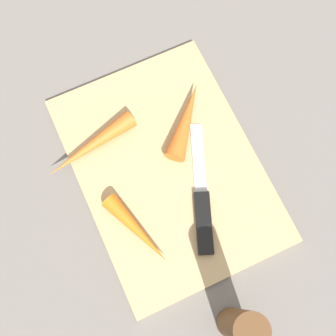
# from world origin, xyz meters

# --- Properties ---
(ground_plane) EXTENTS (1.40, 1.40, 0.00)m
(ground_plane) POSITION_xyz_m (0.00, 0.00, 0.00)
(ground_plane) COLOR slate
(cutting_board) EXTENTS (0.36, 0.26, 0.01)m
(cutting_board) POSITION_xyz_m (0.00, 0.00, 0.01)
(cutting_board) COLOR tan
(cutting_board) RESTS_ON ground_plane
(knife) EXTENTS (0.19, 0.09, 0.01)m
(knife) POSITION_xyz_m (-0.09, -0.02, 0.02)
(knife) COLOR #B7B7BC
(knife) RESTS_ON cutting_board
(carrot_longest) EXTENTS (0.06, 0.15, 0.03)m
(carrot_longest) POSITION_xyz_m (0.08, 0.09, 0.03)
(carrot_longest) COLOR orange
(carrot_longest) RESTS_ON cutting_board
(carrot_medium) EXTENTS (0.11, 0.11, 0.03)m
(carrot_medium) POSITION_xyz_m (0.05, -0.05, 0.03)
(carrot_medium) COLOR orange
(carrot_medium) RESTS_ON cutting_board
(carrot_shortest) EXTENTS (0.12, 0.06, 0.03)m
(carrot_shortest) POSITION_xyz_m (-0.07, 0.08, 0.02)
(carrot_shortest) COLOR orange
(carrot_shortest) RESTS_ON cutting_board
(pepper_grinder) EXTENTS (0.04, 0.04, 0.16)m
(pepper_grinder) POSITION_xyz_m (-0.24, 0.01, 0.08)
(pepper_grinder) COLOR brown
(pepper_grinder) RESTS_ON ground_plane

